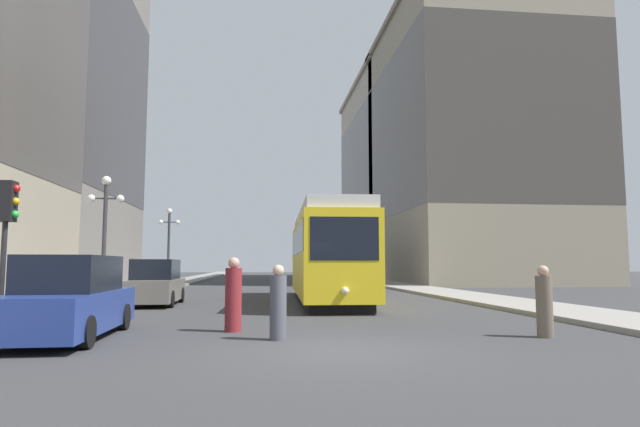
% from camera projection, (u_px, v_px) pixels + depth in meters
% --- Properties ---
extents(ground_plane, '(200.00, 200.00, 0.00)m').
position_uv_depth(ground_plane, '(339.00, 351.00, 9.83)').
color(ground_plane, '#38383A').
extents(sidewalk_left, '(3.13, 120.00, 0.15)m').
position_uv_depth(sidewalk_left, '(184.00, 281.00, 48.44)').
color(sidewalk_left, gray).
rests_on(sidewalk_left, ground).
extents(sidewalk_right, '(3.13, 120.00, 0.15)m').
position_uv_depth(sidewalk_right, '(365.00, 280.00, 50.36)').
color(sidewalk_right, gray).
rests_on(sidewalk_right, ground).
extents(streetcar, '(3.05, 13.18, 3.89)m').
position_uv_depth(streetcar, '(326.00, 253.00, 23.01)').
color(streetcar, black).
rests_on(streetcar, ground).
extents(transit_bus, '(2.95, 12.95, 3.45)m').
position_uv_depth(transit_bus, '(340.00, 260.00, 41.58)').
color(transit_bus, black).
rests_on(transit_bus, ground).
extents(parked_car_left_near, '(1.96, 4.86, 1.82)m').
position_uv_depth(parked_car_left_near, '(69.00, 300.00, 11.53)').
color(parked_car_left_near, black).
rests_on(parked_car_left_near, ground).
extents(parked_car_left_mid, '(1.92, 4.47, 1.82)m').
position_uv_depth(parked_car_left_mid, '(155.00, 284.00, 20.99)').
color(parked_car_left_mid, black).
rests_on(parked_car_left_mid, ground).
extents(pedestrian_crossing_near, '(0.40, 0.40, 1.80)m').
position_uv_depth(pedestrian_crossing_near, '(233.00, 297.00, 12.72)').
color(pedestrian_crossing_near, maroon).
rests_on(pedestrian_crossing_near, ground).
extents(pedestrian_crossing_far, '(0.36, 0.36, 1.60)m').
position_uv_depth(pedestrian_crossing_far, '(544.00, 304.00, 11.72)').
color(pedestrian_crossing_far, '#6B5B4C').
rests_on(pedestrian_crossing_far, ground).
extents(pedestrian_on_sidewalk, '(0.36, 0.36, 1.62)m').
position_uv_depth(pedestrian_on_sidewalk, '(278.00, 305.00, 11.32)').
color(pedestrian_on_sidewalk, '#4C4C56').
rests_on(pedestrian_on_sidewalk, ground).
extents(traffic_light_near_left, '(0.47, 0.36, 3.41)m').
position_uv_depth(traffic_light_near_left, '(7.00, 215.00, 12.13)').
color(traffic_light_near_left, '#232328').
rests_on(traffic_light_near_left, sidewalk_left).
extents(lamp_post_left_near, '(1.41, 0.36, 4.96)m').
position_uv_depth(lamp_post_left_near, '(105.00, 218.00, 20.52)').
color(lamp_post_left_near, '#333338').
rests_on(lamp_post_left_near, sidewalk_left).
extents(lamp_post_left_far, '(1.41, 0.36, 5.21)m').
position_uv_depth(lamp_post_left_far, '(169.00, 235.00, 34.84)').
color(lamp_post_left_far, '#333338').
rests_on(lamp_post_left_far, sidewalk_left).
extents(building_right_corner, '(15.56, 20.31, 24.35)m').
position_uv_depth(building_right_corner, '(471.00, 145.00, 47.74)').
color(building_right_corner, gray).
rests_on(building_right_corner, ground).
extents(building_right_midblock, '(14.99, 21.53, 24.18)m').
position_uv_depth(building_right_midblock, '(411.00, 178.00, 66.04)').
color(building_right_midblock, '#B2A893').
rests_on(building_right_midblock, ground).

